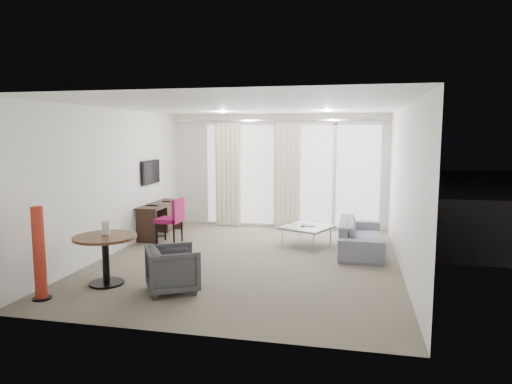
% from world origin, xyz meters
% --- Properties ---
extents(floor, '(5.00, 6.00, 0.00)m').
position_xyz_m(floor, '(0.00, 0.00, 0.00)').
color(floor, '#665E50').
rests_on(floor, ground).
extents(ceiling, '(5.00, 6.00, 0.00)m').
position_xyz_m(ceiling, '(0.00, 0.00, 2.60)').
color(ceiling, white).
rests_on(ceiling, ground).
extents(wall_left, '(0.00, 6.00, 2.60)m').
position_xyz_m(wall_left, '(-2.50, 0.00, 1.30)').
color(wall_left, silver).
rests_on(wall_left, ground).
extents(wall_right, '(0.00, 6.00, 2.60)m').
position_xyz_m(wall_right, '(2.50, 0.00, 1.30)').
color(wall_right, silver).
rests_on(wall_right, ground).
extents(wall_front, '(5.00, 0.00, 2.60)m').
position_xyz_m(wall_front, '(0.00, -3.00, 1.30)').
color(wall_front, silver).
rests_on(wall_front, ground).
extents(window_panel, '(4.00, 0.02, 2.38)m').
position_xyz_m(window_panel, '(0.30, 2.98, 1.20)').
color(window_panel, white).
rests_on(window_panel, ground).
extents(window_frame, '(4.10, 0.06, 2.44)m').
position_xyz_m(window_frame, '(0.30, 2.97, 1.20)').
color(window_frame, white).
rests_on(window_frame, ground).
extents(curtain_left, '(0.60, 0.20, 2.38)m').
position_xyz_m(curtain_left, '(-1.15, 2.82, 1.20)').
color(curtain_left, silver).
rests_on(curtain_left, ground).
extents(curtain_right, '(0.60, 0.20, 2.38)m').
position_xyz_m(curtain_right, '(0.25, 2.82, 1.20)').
color(curtain_right, silver).
rests_on(curtain_right, ground).
extents(curtain_track, '(4.80, 0.04, 0.04)m').
position_xyz_m(curtain_track, '(0.00, 2.82, 2.45)').
color(curtain_track, '#B2B2B7').
rests_on(curtain_track, ceiling).
extents(downlight_a, '(0.12, 0.12, 0.02)m').
position_xyz_m(downlight_a, '(-0.90, 1.60, 2.59)').
color(downlight_a, '#FFE0B2').
rests_on(downlight_a, ceiling).
extents(downlight_b, '(0.12, 0.12, 0.02)m').
position_xyz_m(downlight_b, '(1.20, 1.60, 2.59)').
color(downlight_b, '#FFE0B2').
rests_on(downlight_b, ceiling).
extents(desk, '(0.46, 1.47, 0.69)m').
position_xyz_m(desk, '(-2.25, 1.45, 0.34)').
color(desk, black).
rests_on(desk, floor).
extents(tv, '(0.05, 0.80, 0.50)m').
position_xyz_m(tv, '(-2.46, 1.45, 1.35)').
color(tv, black).
rests_on(tv, wall_left).
extents(desk_chair, '(0.51, 0.48, 0.90)m').
position_xyz_m(desk_chair, '(-1.82, 0.87, 0.45)').
color(desk_chair, maroon).
rests_on(desk_chair, floor).
extents(round_table, '(1.10, 1.10, 0.71)m').
position_xyz_m(round_table, '(-1.71, -1.68, 0.35)').
color(round_table, '#422714').
rests_on(round_table, floor).
extents(menu_card, '(0.12, 0.03, 0.21)m').
position_xyz_m(menu_card, '(-1.71, -1.63, 0.72)').
color(menu_card, white).
rests_on(menu_card, round_table).
extents(red_lamp, '(0.30, 0.30, 1.22)m').
position_xyz_m(red_lamp, '(-2.22, -2.40, 0.61)').
color(red_lamp, '#9E291B').
rests_on(red_lamp, floor).
extents(tub_armchair, '(0.93, 0.92, 0.62)m').
position_xyz_m(tub_armchair, '(-0.65, -1.76, 0.31)').
color(tub_armchair, '#36373A').
rests_on(tub_armchair, floor).
extents(coffee_table, '(1.09, 1.09, 0.37)m').
position_xyz_m(coffee_table, '(0.86, 1.24, 0.19)').
color(coffee_table, gray).
rests_on(coffee_table, floor).
extents(remote, '(0.09, 0.17, 0.02)m').
position_xyz_m(remote, '(0.80, 1.24, 0.36)').
color(remote, black).
rests_on(remote, coffee_table).
extents(magazine, '(0.26, 0.29, 0.01)m').
position_xyz_m(magazine, '(0.89, 1.36, 0.36)').
color(magazine, gray).
rests_on(magazine, coffee_table).
extents(sofa, '(0.77, 1.97, 0.57)m').
position_xyz_m(sofa, '(1.88, 1.04, 0.29)').
color(sofa, slate).
rests_on(sofa, floor).
extents(terrace_slab, '(5.60, 3.00, 0.12)m').
position_xyz_m(terrace_slab, '(0.30, 4.50, -0.06)').
color(terrace_slab, '#4D4D50').
rests_on(terrace_slab, ground).
extents(rattan_chair_a, '(0.71, 0.71, 0.88)m').
position_xyz_m(rattan_chair_a, '(1.15, 4.72, 0.44)').
color(rattan_chair_a, brown).
rests_on(rattan_chair_a, terrace_slab).
extents(rattan_chair_b, '(0.65, 0.65, 0.85)m').
position_xyz_m(rattan_chair_b, '(2.23, 4.95, 0.43)').
color(rattan_chair_b, brown).
rests_on(rattan_chair_b, terrace_slab).
extents(rattan_table, '(0.65, 0.65, 0.49)m').
position_xyz_m(rattan_table, '(1.68, 4.14, 0.25)').
color(rattan_table, brown).
rests_on(rattan_table, terrace_slab).
extents(balustrade, '(5.50, 0.06, 1.05)m').
position_xyz_m(balustrade, '(0.30, 5.95, 0.50)').
color(balustrade, '#B2B2B7').
rests_on(balustrade, terrace_slab).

